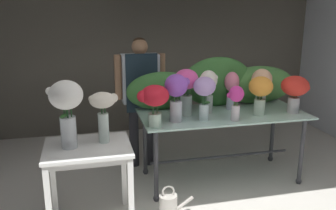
{
  "coord_description": "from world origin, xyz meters",
  "views": [
    {
      "loc": [
        -1.21,
        -2.17,
        2.03
      ],
      "look_at": [
        -0.41,
        1.22,
        1.07
      ],
      "focal_mm": 38.72,
      "sensor_mm": 36.0,
      "label": 1
    }
  ],
  "objects": [
    {
      "name": "vase_cream_lisianthus_tall",
      "position": [
        -1.06,
        1.07,
        1.12
      ],
      "size": [
        0.27,
        0.24,
        0.48
      ],
      "color": "silver",
      "rests_on": "side_table_white"
    },
    {
      "name": "vase_crimson_snapdragons",
      "position": [
        -0.54,
        1.29,
        1.12
      ],
      "size": [
        0.33,
        0.29,
        0.44
      ],
      "color": "silver",
      "rests_on": "display_table_glass"
    },
    {
      "name": "ground_plane",
      "position": [
        0.0,
        1.85,
        0.0
      ],
      "size": [
        8.14,
        8.14,
        0.0
      ],
      "primitive_type": "plane",
      "color": "beige"
    },
    {
      "name": "vase_fuchsia_dahlias",
      "position": [
        -0.11,
        1.62,
        1.17
      ],
      "size": [
        0.3,
        0.27,
        0.53
      ],
      "color": "silver",
      "rests_on": "display_table_glass"
    },
    {
      "name": "display_table_glass",
      "position": [
        0.33,
        1.6,
        0.7
      ],
      "size": [
        1.92,
        0.87,
        0.84
      ],
      "color": "#AAD5C6",
      "rests_on": "ground"
    },
    {
      "name": "wall_back",
      "position": [
        0.0,
        3.7,
        1.32
      ],
      "size": [
        5.41,
        0.12,
        2.64
      ],
      "primitive_type": "cube",
      "color": "#5B564C",
      "rests_on": "ground"
    },
    {
      "name": "vase_peach_anemones",
      "position": [
        0.85,
        1.69,
        1.13
      ],
      "size": [
        0.24,
        0.24,
        0.48
      ],
      "color": "silver",
      "rests_on": "display_table_glass"
    },
    {
      "name": "vase_lilac_lilies",
      "position": [
        0.03,
        1.39,
        1.15
      ],
      "size": [
        0.24,
        0.24,
        0.48
      ],
      "color": "silver",
      "rests_on": "display_table_glass"
    },
    {
      "name": "vase_violet_tulips",
      "position": [
        -0.27,
        1.41,
        1.15
      ],
      "size": [
        0.27,
        0.24,
        0.52
      ],
      "color": "silver",
      "rests_on": "display_table_glass"
    },
    {
      "name": "side_table_white",
      "position": [
        -1.22,
        1.0,
        0.69
      ],
      "size": [
        0.78,
        0.63,
        0.8
      ],
      "color": "white",
      "rests_on": "ground"
    },
    {
      "name": "florist",
      "position": [
        -0.53,
        2.21,
        1.03
      ],
      "size": [
        0.64,
        0.24,
        1.66
      ],
      "color": "#232328",
      "rests_on": "ground"
    },
    {
      "name": "vase_sunset_stock",
      "position": [
        0.71,
        1.44,
        1.11
      ],
      "size": [
        0.27,
        0.27,
        0.44
      ],
      "color": "silver",
      "rests_on": "display_table_glass"
    },
    {
      "name": "vase_white_roses_tall",
      "position": [
        -1.37,
        1.0,
        1.19
      ],
      "size": [
        0.32,
        0.3,
        0.62
      ],
      "color": "silver",
      "rests_on": "side_table_white"
    },
    {
      "name": "vase_ivory_hydrangea",
      "position": [
        0.16,
        1.64,
        1.14
      ],
      "size": [
        0.22,
        0.2,
        0.5
      ],
      "color": "silver",
      "rests_on": "display_table_glass"
    },
    {
      "name": "watering_can",
      "position": [
        -0.47,
        0.93,
        0.13
      ],
      "size": [
        0.35,
        0.18,
        0.34
      ],
      "color": "#B7B2A8",
      "rests_on": "ground"
    },
    {
      "name": "vase_rosy_freesia",
      "position": [
        0.49,
        1.73,
        1.1
      ],
      "size": [
        0.17,
        0.17,
        0.45
      ],
      "color": "silver",
      "rests_on": "display_table_glass"
    },
    {
      "name": "foliage_backdrop",
      "position": [
        0.41,
        1.92,
        1.09
      ],
      "size": [
        2.15,
        0.28,
        0.61
      ],
      "color": "#387033",
      "rests_on": "display_table_glass"
    },
    {
      "name": "vase_magenta_peonies",
      "position": [
        0.36,
        1.3,
        1.06
      ],
      "size": [
        0.18,
        0.16,
        0.38
      ],
      "color": "silver",
      "rests_on": "display_table_glass"
    },
    {
      "name": "vase_scarlet_carnations",
      "position": [
        1.14,
        1.43,
        1.11
      ],
      "size": [
        0.33,
        0.31,
        0.43
      ],
      "color": "silver",
      "rests_on": "display_table_glass"
    }
  ]
}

